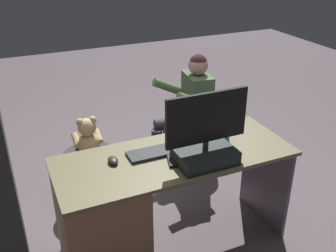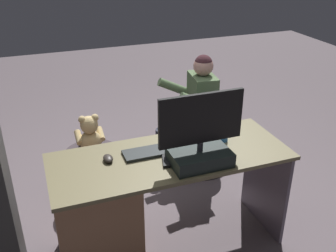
{
  "view_description": "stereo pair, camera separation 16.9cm",
  "coord_description": "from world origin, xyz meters",
  "px_view_note": "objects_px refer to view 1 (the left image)",
  "views": [
    {
      "loc": [
        0.92,
        2.4,
        2.02
      ],
      "look_at": [
        -0.13,
        0.03,
        0.74
      ],
      "focal_mm": 41.94,
      "sensor_mm": 36.0,
      "label": 1
    },
    {
      "loc": [
        0.76,
        2.46,
        2.02
      ],
      "look_at": [
        -0.13,
        0.03,
        0.74
      ],
      "focal_mm": 41.94,
      "sensor_mm": 36.0,
      "label": 2
    }
  ],
  "objects_px": {
    "computer_mouse": "(113,160)",
    "visitor_chair": "(195,142)",
    "keyboard": "(160,151)",
    "tv_remote": "(172,161)",
    "cup": "(225,132)",
    "teddy_bear": "(88,137)",
    "desk": "(117,215)",
    "person": "(189,106)",
    "office_chair_teddy": "(92,172)",
    "monitor": "(206,143)"
  },
  "relations": [
    {
      "from": "desk",
      "to": "monitor",
      "type": "bearing_deg",
      "value": 164.32
    },
    {
      "from": "keyboard",
      "to": "visitor_chair",
      "type": "bearing_deg",
      "value": -130.36
    },
    {
      "from": "monitor",
      "to": "person",
      "type": "xyz_separation_m",
      "value": [
        -0.43,
        -1.06,
        -0.25
      ]
    },
    {
      "from": "teddy_bear",
      "to": "visitor_chair",
      "type": "height_order",
      "value": "teddy_bear"
    },
    {
      "from": "cup",
      "to": "visitor_chair",
      "type": "xyz_separation_m",
      "value": [
        -0.24,
        -0.86,
        -0.56
      ]
    },
    {
      "from": "cup",
      "to": "office_chair_teddy",
      "type": "height_order",
      "value": "cup"
    },
    {
      "from": "desk",
      "to": "visitor_chair",
      "type": "relative_size",
      "value": 2.67
    },
    {
      "from": "computer_mouse",
      "to": "person",
      "type": "relative_size",
      "value": 0.09
    },
    {
      "from": "office_chair_teddy",
      "to": "person",
      "type": "relative_size",
      "value": 0.46
    },
    {
      "from": "desk",
      "to": "computer_mouse",
      "type": "relative_size",
      "value": 16.03
    },
    {
      "from": "desk",
      "to": "tv_remote",
      "type": "distance_m",
      "value": 0.51
    },
    {
      "from": "teddy_bear",
      "to": "office_chair_teddy",
      "type": "bearing_deg",
      "value": 90.0
    },
    {
      "from": "keyboard",
      "to": "computer_mouse",
      "type": "xyz_separation_m",
      "value": [
        0.31,
        -0.0,
        0.01
      ]
    },
    {
      "from": "monitor",
      "to": "teddy_bear",
      "type": "xyz_separation_m",
      "value": [
        0.52,
        -0.95,
        -0.31
      ]
    },
    {
      "from": "visitor_chair",
      "to": "teddy_bear",
      "type": "bearing_deg",
      "value": 6.89
    },
    {
      "from": "tv_remote",
      "to": "computer_mouse",
      "type": "bearing_deg",
      "value": -5.81
    },
    {
      "from": "computer_mouse",
      "to": "visitor_chair",
      "type": "relative_size",
      "value": 0.17
    },
    {
      "from": "desk",
      "to": "keyboard",
      "type": "height_order",
      "value": "keyboard"
    },
    {
      "from": "monitor",
      "to": "computer_mouse",
      "type": "distance_m",
      "value": 0.58
    },
    {
      "from": "teddy_bear",
      "to": "person",
      "type": "bearing_deg",
      "value": -173.16
    },
    {
      "from": "person",
      "to": "keyboard",
      "type": "bearing_deg",
      "value": 52.77
    },
    {
      "from": "office_chair_teddy",
      "to": "visitor_chair",
      "type": "distance_m",
      "value": 1.04
    },
    {
      "from": "keyboard",
      "to": "teddy_bear",
      "type": "distance_m",
      "value": 0.81
    },
    {
      "from": "desk",
      "to": "office_chair_teddy",
      "type": "distance_m",
      "value": 0.8
    },
    {
      "from": "office_chair_teddy",
      "to": "desk",
      "type": "bearing_deg",
      "value": 88.59
    },
    {
      "from": "keyboard",
      "to": "tv_remote",
      "type": "xyz_separation_m",
      "value": [
        -0.02,
        0.13,
        -0.0
      ]
    },
    {
      "from": "desk",
      "to": "teddy_bear",
      "type": "bearing_deg",
      "value": -91.39
    },
    {
      "from": "computer_mouse",
      "to": "person",
      "type": "distance_m",
      "value": 1.28
    },
    {
      "from": "keyboard",
      "to": "visitor_chair",
      "type": "xyz_separation_m",
      "value": [
        -0.73,
        -0.85,
        -0.52
      ]
    },
    {
      "from": "desk",
      "to": "person",
      "type": "distance_m",
      "value": 1.35
    },
    {
      "from": "monitor",
      "to": "computer_mouse",
      "type": "height_order",
      "value": "monitor"
    },
    {
      "from": "monitor",
      "to": "cup",
      "type": "height_order",
      "value": "monitor"
    },
    {
      "from": "desk",
      "to": "teddy_bear",
      "type": "relative_size",
      "value": 4.74
    },
    {
      "from": "visitor_chair",
      "to": "cup",
      "type": "bearing_deg",
      "value": 74.19
    },
    {
      "from": "computer_mouse",
      "to": "visitor_chair",
      "type": "distance_m",
      "value": 1.44
    },
    {
      "from": "tv_remote",
      "to": "office_chair_teddy",
      "type": "distance_m",
      "value": 1.04
    },
    {
      "from": "desk",
      "to": "keyboard",
      "type": "distance_m",
      "value": 0.49
    },
    {
      "from": "office_chair_teddy",
      "to": "visitor_chair",
      "type": "relative_size",
      "value": 0.88
    },
    {
      "from": "computer_mouse",
      "to": "tv_remote",
      "type": "xyz_separation_m",
      "value": [
        -0.34,
        0.13,
        -0.01
      ]
    },
    {
      "from": "tv_remote",
      "to": "visitor_chair",
      "type": "relative_size",
      "value": 0.26
    },
    {
      "from": "monitor",
      "to": "tv_remote",
      "type": "distance_m",
      "value": 0.24
    },
    {
      "from": "monitor",
      "to": "office_chair_teddy",
      "type": "relative_size",
      "value": 1.04
    },
    {
      "from": "desk",
      "to": "person",
      "type": "xyz_separation_m",
      "value": [
        -0.97,
        -0.91,
        0.23
      ]
    },
    {
      "from": "cup",
      "to": "person",
      "type": "bearing_deg",
      "value": -100.56
    },
    {
      "from": "keyboard",
      "to": "cup",
      "type": "height_order",
      "value": "cup"
    },
    {
      "from": "desk",
      "to": "tv_remote",
      "type": "bearing_deg",
      "value": 169.36
    },
    {
      "from": "cup",
      "to": "person",
      "type": "height_order",
      "value": "person"
    },
    {
      "from": "tv_remote",
      "to": "person",
      "type": "relative_size",
      "value": 0.14
    },
    {
      "from": "computer_mouse",
      "to": "teddy_bear",
      "type": "height_order",
      "value": "computer_mouse"
    },
    {
      "from": "tv_remote",
      "to": "office_chair_teddy",
      "type": "bearing_deg",
      "value": -52.5
    }
  ]
}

